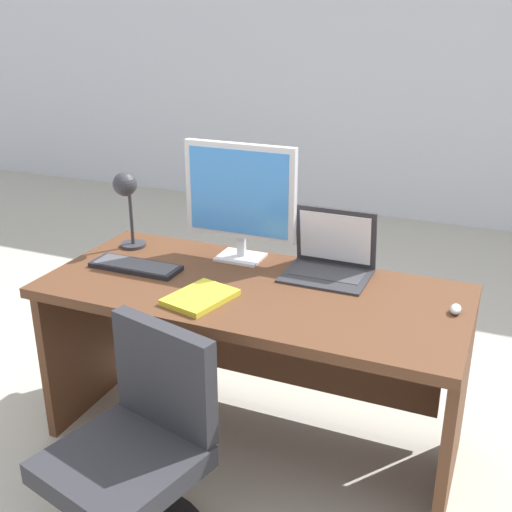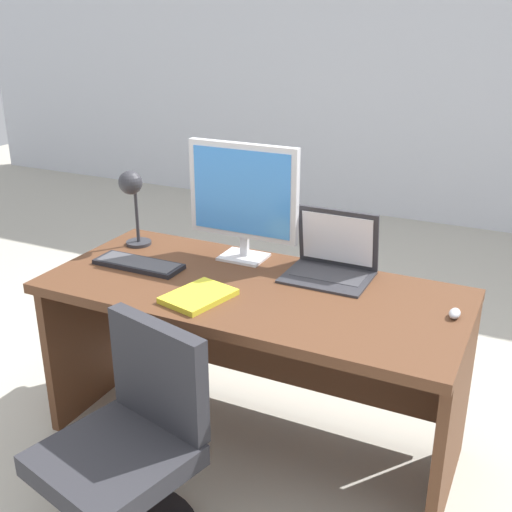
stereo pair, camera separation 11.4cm
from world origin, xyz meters
TOP-DOWN VIEW (x-y plane):
  - ground at (0.00, 1.50)m, footprint 12.00×12.00m
  - back_wall at (0.00, 3.51)m, footprint 10.00×0.10m
  - desk at (0.00, 0.05)m, footprint 1.72×0.77m
  - monitor at (-0.17, 0.26)m, footprint 0.51×0.16m
  - laptop at (0.25, 0.28)m, footprint 0.35×0.28m
  - keyboard at (-0.54, -0.02)m, footprint 0.40×0.14m
  - mouse at (0.79, 0.08)m, footprint 0.04×0.07m
  - desk_lamp at (-0.70, 0.18)m, footprint 0.12×0.14m
  - book at (-0.14, -0.19)m, footprint 0.25×0.30m
  - office_chair at (-0.14, -0.69)m, footprint 0.56×0.57m

SIDE VIEW (x-z plane):
  - ground at x=0.00m, z-range 0.00..0.00m
  - office_chair at x=-0.14m, z-range -0.08..0.74m
  - desk at x=0.00m, z-range 0.17..0.93m
  - keyboard at x=-0.54m, z-range 0.75..0.78m
  - book at x=-0.14m, z-range 0.75..0.78m
  - mouse at x=0.79m, z-range 0.75..0.79m
  - laptop at x=0.25m, z-range 0.70..0.97m
  - desk_lamp at x=-0.70m, z-range 0.83..1.20m
  - monitor at x=-0.17m, z-range 0.79..1.31m
  - back_wall at x=0.00m, z-range 0.00..2.80m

